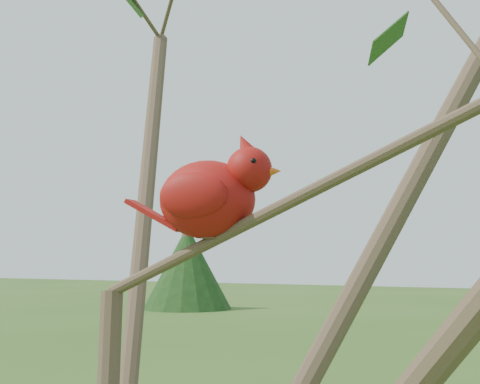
# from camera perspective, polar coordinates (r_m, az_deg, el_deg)

# --- Properties ---
(crabapple_tree) EXTENTS (2.35, 2.05, 2.95)m
(crabapple_tree) POSITION_cam_1_polar(r_m,az_deg,el_deg) (1.04, -10.49, 1.45)
(crabapple_tree) COLOR #3F2E22
(crabapple_tree) RESTS_ON ground
(cardinal) EXTENTS (0.24, 0.13, 0.17)m
(cardinal) POSITION_cam_1_polar(r_m,az_deg,el_deg) (1.07, -2.16, -0.26)
(cardinal) COLOR #9E150D
(cardinal) RESTS_ON ground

